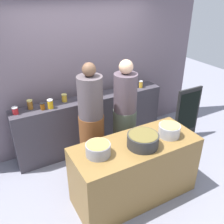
# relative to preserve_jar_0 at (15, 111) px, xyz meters

# --- Properties ---
(ground) EXTENTS (12.00, 12.00, 0.00)m
(ground) POSITION_rel_preserve_jar_0_xyz_m (1.23, -1.10, -1.04)
(ground) COLOR gray
(storefront_wall) EXTENTS (4.80, 0.12, 3.00)m
(storefront_wall) POSITION_rel_preserve_jar_0_xyz_m (1.23, 0.35, 0.46)
(storefront_wall) COLOR slate
(storefront_wall) RESTS_ON ground
(display_shelf) EXTENTS (2.70, 0.36, 0.99)m
(display_shelf) POSITION_rel_preserve_jar_0_xyz_m (1.23, 0.00, -0.55)
(display_shelf) COLOR #3A363E
(display_shelf) RESTS_ON ground
(prep_table) EXTENTS (1.70, 0.70, 0.89)m
(prep_table) POSITION_rel_preserve_jar_0_xyz_m (1.23, -1.40, -0.60)
(prep_table) COLOR brown
(prep_table) RESTS_ON ground
(preserve_jar_0) EXTENTS (0.09, 0.09, 0.11)m
(preserve_jar_0) POSITION_rel_preserve_jar_0_xyz_m (0.00, 0.00, 0.00)
(preserve_jar_0) COLOR red
(preserve_jar_0) RESTS_ON display_shelf
(preserve_jar_1) EXTENTS (0.09, 0.09, 0.15)m
(preserve_jar_1) POSITION_rel_preserve_jar_0_xyz_m (0.23, 0.06, 0.02)
(preserve_jar_1) COLOR brown
(preserve_jar_1) RESTS_ON display_shelf
(preserve_jar_2) EXTENTS (0.07, 0.07, 0.11)m
(preserve_jar_2) POSITION_rel_preserve_jar_0_xyz_m (0.39, -0.05, -0.00)
(preserve_jar_2) COLOR #8C490E
(preserve_jar_2) RESTS_ON display_shelf
(preserve_jar_3) EXTENTS (0.09, 0.09, 0.15)m
(preserve_jar_3) POSITION_rel_preserve_jar_0_xyz_m (0.52, -0.06, 0.02)
(preserve_jar_3) COLOR gold
(preserve_jar_3) RESTS_ON display_shelf
(preserve_jar_4) EXTENTS (0.09, 0.09, 0.13)m
(preserve_jar_4) POSITION_rel_preserve_jar_0_xyz_m (0.79, 0.07, 0.01)
(preserve_jar_4) COLOR gold
(preserve_jar_4) RESTS_ON display_shelf
(preserve_jar_5) EXTENTS (0.07, 0.07, 0.11)m
(preserve_jar_5) POSITION_rel_preserve_jar_0_xyz_m (1.01, -0.05, 0.00)
(preserve_jar_5) COLOR #551A5B
(preserve_jar_5) RESTS_ON display_shelf
(preserve_jar_6) EXTENTS (0.09, 0.09, 0.13)m
(preserve_jar_6) POSITION_rel_preserve_jar_0_xyz_m (1.43, 0.08, 0.01)
(preserve_jar_6) COLOR brown
(preserve_jar_6) RESTS_ON display_shelf
(preserve_jar_7) EXTENTS (0.08, 0.08, 0.13)m
(preserve_jar_7) POSITION_rel_preserve_jar_0_xyz_m (2.06, 0.02, 0.01)
(preserve_jar_7) COLOR olive
(preserve_jar_7) RESTS_ON display_shelf
(preserve_jar_8) EXTENTS (0.07, 0.07, 0.13)m
(preserve_jar_8) POSITION_rel_preserve_jar_0_xyz_m (2.24, -0.03, 0.01)
(preserve_jar_8) COLOR gold
(preserve_jar_8) RESTS_ON display_shelf
(cooking_pot_left) EXTENTS (0.30, 0.30, 0.16)m
(cooking_pot_left) POSITION_rel_preserve_jar_0_xyz_m (0.70, -1.37, -0.08)
(cooking_pot_left) COLOR gray
(cooking_pot_left) RESTS_ON prep_table
(cooking_pot_center) EXTENTS (0.40, 0.40, 0.17)m
(cooking_pot_center) POSITION_rel_preserve_jar_0_xyz_m (1.27, -1.47, -0.07)
(cooking_pot_center) COLOR #2D2D2D
(cooking_pot_center) RESTS_ON prep_table
(cooking_pot_right) EXTENTS (0.29, 0.29, 0.17)m
(cooking_pot_right) POSITION_rel_preserve_jar_0_xyz_m (1.72, -1.45, -0.07)
(cooking_pot_right) COLOR #B7B7BC
(cooking_pot_right) RESTS_ON prep_table
(cook_with_tongs) EXTENTS (0.38, 0.38, 1.80)m
(cook_with_tongs) POSITION_rel_preserve_jar_0_xyz_m (0.95, -0.62, -0.23)
(cook_with_tongs) COLOR brown
(cook_with_tongs) RESTS_ON ground
(cook_in_cap) EXTENTS (0.37, 0.37, 1.77)m
(cook_in_cap) POSITION_rel_preserve_jar_0_xyz_m (1.51, -0.65, -0.24)
(cook_in_cap) COLOR #4C5749
(cook_in_cap) RESTS_ON ground
(chalkboard_sign) EXTENTS (0.55, 0.05, 1.04)m
(chalkboard_sign) POSITION_rel_preserve_jar_0_xyz_m (2.93, -0.62, -0.52)
(chalkboard_sign) COLOR black
(chalkboard_sign) RESTS_ON ground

